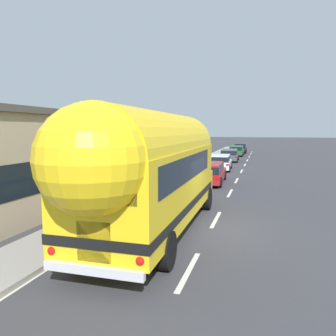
% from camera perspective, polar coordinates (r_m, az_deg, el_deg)
% --- Properties ---
extents(ground_plane, '(300.00, 300.00, 0.00)m').
position_cam_1_polar(ground_plane, '(11.89, 7.53, -10.57)').
color(ground_plane, '#38383D').
extents(lane_markings, '(3.60, 80.00, 0.01)m').
position_cam_1_polar(lane_markings, '(24.54, 6.44, -1.56)').
color(lane_markings, silver).
rests_on(lane_markings, ground).
extents(sidewalk_slab, '(2.00, 90.00, 0.15)m').
position_cam_1_polar(sidewalk_slab, '(22.37, 0.12, -2.14)').
color(sidewalk_slab, gray).
rests_on(sidewalk_slab, ground).
extents(painted_bus, '(2.66, 11.05, 4.12)m').
position_cam_1_polar(painted_bus, '(10.49, -2.82, 0.05)').
color(painted_bus, yellow).
rests_on(painted_bus, ground).
extents(car_lead, '(2.08, 4.73, 1.37)m').
position_cam_1_polar(car_lead, '(21.52, 7.17, -0.63)').
color(car_lead, '#A5191E').
rests_on(car_lead, ground).
extents(car_second, '(2.04, 4.30, 1.37)m').
position_cam_1_polar(car_second, '(28.71, 9.12, 1.15)').
color(car_second, white).
rests_on(car_second, ground).
extents(car_third, '(2.03, 4.29, 1.37)m').
position_cam_1_polar(car_third, '(36.92, 10.75, 2.36)').
color(car_third, '#474C51').
rests_on(car_third, ground).
extents(car_fourth, '(1.89, 4.27, 1.37)m').
position_cam_1_polar(car_fourth, '(45.04, 11.95, 3.08)').
color(car_fourth, '#196633').
rests_on(car_fourth, ground).
extents(car_fifth, '(2.02, 4.63, 1.37)m').
position_cam_1_polar(car_fifth, '(51.21, 12.54, 3.44)').
color(car_fifth, black).
rests_on(car_fifth, ground).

